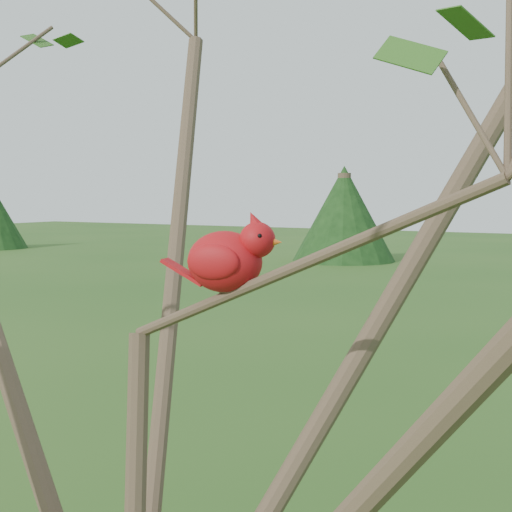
{
  "coord_description": "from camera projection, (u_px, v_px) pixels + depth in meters",
  "views": [
    {
      "loc": [
        0.77,
        -0.91,
        2.19
      ],
      "look_at": [
        0.18,
        0.1,
        2.09
      ],
      "focal_mm": 55.0,
      "sensor_mm": 36.0,
      "label": 1
    }
  ],
  "objects": [
    {
      "name": "crabapple_tree",
      "position": [
        124.0,
        235.0,
        1.14
      ],
      "size": [
        2.35,
        2.05,
        2.95
      ],
      "color": "#473626",
      "rests_on": "ground"
    },
    {
      "name": "cardinal",
      "position": [
        229.0,
        259.0,
        1.18
      ],
      "size": [
        0.19,
        0.11,
        0.14
      ],
      "rotation": [
        0.0,
        0.0,
        0.2
      ],
      "color": "red",
      "rests_on": "ground"
    }
  ]
}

